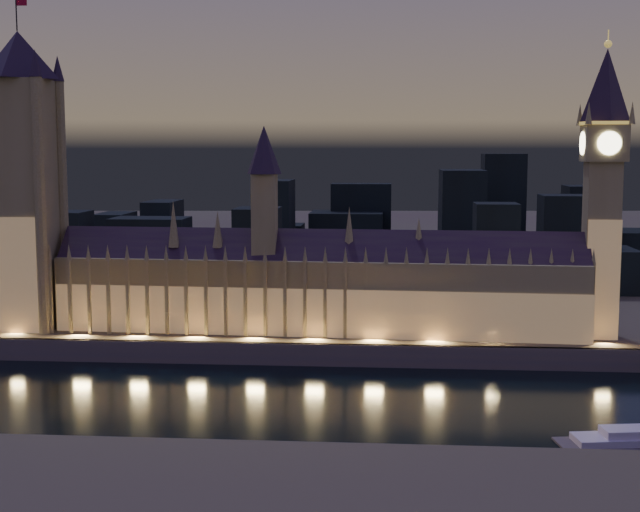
{
  "coord_description": "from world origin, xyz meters",
  "views": [
    {
      "loc": [
        30.69,
        -270.46,
        77.44
      ],
      "look_at": [
        5.0,
        55.0,
        38.0
      ],
      "focal_mm": 50.0,
      "sensor_mm": 36.0,
      "label": 1
    }
  ],
  "objects": [
    {
      "name": "palace_of_westminster",
      "position": [
        2.54,
        61.74,
        26.37
      ],
      "size": [
        202.0,
        29.61,
        78.0
      ],
      "color": "olive",
      "rests_on": "north_bank"
    },
    {
      "name": "victoria_tower",
      "position": [
        -110.0,
        61.93,
        70.34
      ],
      "size": [
        31.68,
        31.68,
        125.46
      ],
      "color": "olive",
      "rests_on": "north_bank"
    },
    {
      "name": "ground_plane",
      "position": [
        0.0,
        0.0,
        0.0
      ],
      "size": [
        2000.0,
        2000.0,
        0.0
      ],
      "primitive_type": "plane",
      "color": "black",
      "rests_on": "ground"
    },
    {
      "name": "embankment_wall",
      "position": [
        0.0,
        41.0,
        4.0
      ],
      "size": [
        2000.0,
        2.5,
        8.0
      ],
      "primitive_type": "cube",
      "color": "#514B53",
      "rests_on": "ground"
    },
    {
      "name": "north_bank",
      "position": [
        0.0,
        520.0,
        4.0
      ],
      "size": [
        2000.0,
        960.0,
        8.0
      ],
      "primitive_type": "cube",
      "color": "#523A38",
      "rests_on": "ground"
    },
    {
      "name": "elizabeth_tower",
      "position": [
        108.0,
        61.92,
        70.32
      ],
      "size": [
        18.0,
        18.0,
        111.68
      ],
      "color": "olive",
      "rests_on": "north_bank"
    },
    {
      "name": "city_backdrop",
      "position": [
        35.16,
        247.24,
        31.02
      ],
      "size": [
        471.68,
        215.63,
        82.79
      ],
      "color": "black",
      "rests_on": "north_bank"
    }
  ]
}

